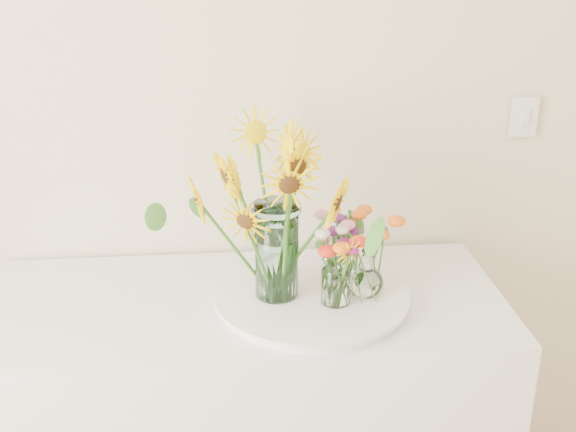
# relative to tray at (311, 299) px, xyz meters

# --- Properties ---
(tray) EXTENTS (0.49, 0.49, 0.02)m
(tray) POSITION_rel_tray_xyz_m (0.00, 0.00, 0.00)
(tray) COLOR white
(tray) RESTS_ON counter
(mason_jar) EXTENTS (0.12, 0.12, 0.26)m
(mason_jar) POSITION_rel_tray_xyz_m (-0.09, -0.00, 0.14)
(mason_jar) COLOR #C1ECF0
(mason_jar) RESTS_ON tray
(sunflower_bouquet) EXTENTS (0.70, 0.70, 0.48)m
(sunflower_bouquet) POSITION_rel_tray_xyz_m (-0.09, -0.00, 0.25)
(sunflower_bouquet) COLOR yellow
(sunflower_bouquet) RESTS_ON tray
(small_vase_a) EXTENTS (0.09, 0.09, 0.13)m
(small_vase_a) POSITION_rel_tray_xyz_m (0.05, -0.06, 0.08)
(small_vase_a) COLOR white
(small_vase_a) RESTS_ON tray
(wildflower_posy_a) EXTENTS (0.18, 0.18, 0.22)m
(wildflower_posy_a) POSITION_rel_tray_xyz_m (0.05, -0.06, 0.12)
(wildflower_posy_a) COLOR orange
(wildflower_posy_a) RESTS_ON tray
(small_vase_b) EXTENTS (0.09, 0.09, 0.13)m
(small_vase_b) POSITION_rel_tray_xyz_m (0.14, -0.02, 0.08)
(small_vase_b) COLOR white
(small_vase_b) RESTS_ON tray
(wildflower_posy_b) EXTENTS (0.22, 0.22, 0.22)m
(wildflower_posy_b) POSITION_rel_tray_xyz_m (0.14, -0.02, 0.12)
(wildflower_posy_b) COLOR orange
(wildflower_posy_b) RESTS_ON tray
(small_vase_c) EXTENTS (0.08, 0.08, 0.12)m
(small_vase_c) POSITION_rel_tray_xyz_m (0.10, 0.10, 0.07)
(small_vase_c) COLOR white
(small_vase_c) RESTS_ON tray
(wildflower_posy_c) EXTENTS (0.19, 0.19, 0.21)m
(wildflower_posy_c) POSITION_rel_tray_xyz_m (0.10, 0.10, 0.12)
(wildflower_posy_c) COLOR orange
(wildflower_posy_c) RESTS_ON tray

